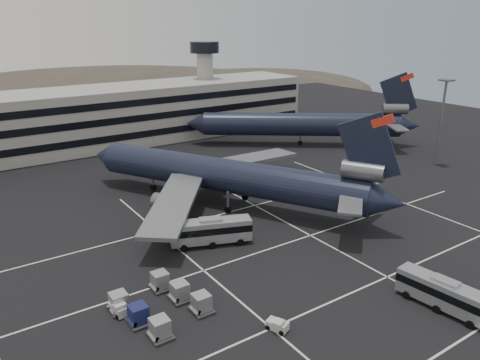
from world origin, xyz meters
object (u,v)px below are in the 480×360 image
Objects in this scene: bus_near at (444,293)px; tug_a at (119,309)px; trijet_main at (229,176)px; bus_far at (211,230)px; uld_cluster at (160,303)px.

bus_near is 35.15m from tug_a.
trijet_main reaches higher than bus_far.
trijet_main is 38.62m from bus_near.
bus_near reaches higher than uld_cluster.
bus_near is 30.81m from uld_cluster.
uld_cluster is (-25.76, 16.87, -0.95)m from bus_near.
tug_a is at bearing -173.04° from trijet_main.
tug_a is at bearing 140.45° from bus_near.
trijet_main reaches higher than uld_cluster.
trijet_main is 4.56× the size of bus_far.
uld_cluster is (3.89, -1.95, 0.35)m from tug_a.
bus_near is at bearing -133.58° from bus_far.
uld_cluster is (-12.64, -10.52, -1.16)m from bus_far.
bus_far reaches higher than bus_near.
bus_near is 0.91× the size of bus_far.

